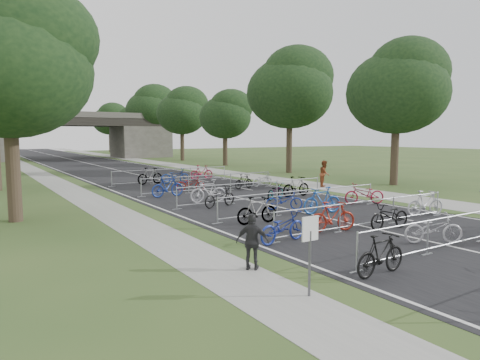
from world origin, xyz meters
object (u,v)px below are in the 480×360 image
object	(u,v)px
overpass_bridge	(67,136)
pedestrian_c	(253,242)
park_sign	(310,241)
pedestrian_b	(325,174)

from	to	relation	value
overpass_bridge	pedestrian_c	xyz separation A→B (m)	(-6.80, -59.75, -2.77)
overpass_bridge	park_sign	xyz separation A→B (m)	(-6.80, -62.00, -2.27)
pedestrian_b	pedestrian_c	world-z (taller)	pedestrian_b
park_sign	pedestrian_c	xyz separation A→B (m)	(0.00, 2.25, -0.51)
pedestrian_b	park_sign	bearing A→B (deg)	-171.50
pedestrian_c	pedestrian_b	bearing A→B (deg)	-96.45
overpass_bridge	park_sign	world-z (taller)	overpass_bridge
overpass_bridge	pedestrian_c	bearing A→B (deg)	-96.49
park_sign	pedestrian_b	size ratio (longest dim) A/B	0.99
overpass_bridge	park_sign	distance (m)	62.41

